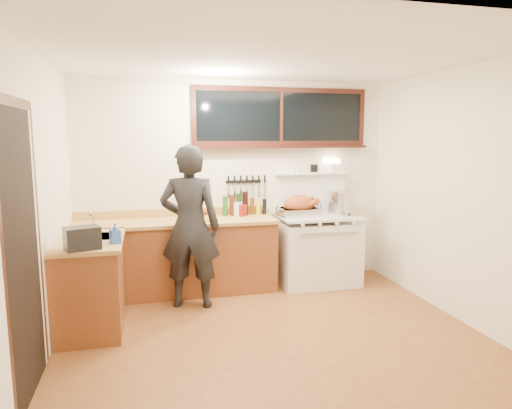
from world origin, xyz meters
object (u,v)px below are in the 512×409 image
object	(u,v)px
cutting_board	(197,216)
roast_turkey	(299,207)
man	(190,227)
vintage_stove	(317,248)

from	to	relation	value
cutting_board	roast_turkey	world-z (taller)	roast_turkey
cutting_board	roast_turkey	xyz separation A→B (m)	(1.30, 0.04, 0.05)
man	cutting_board	size ratio (longest dim) A/B	3.76
vintage_stove	man	distance (m)	1.79
man	cutting_board	world-z (taller)	man
vintage_stove	cutting_board	world-z (taller)	vintage_stove
vintage_stove	man	size ratio (longest dim) A/B	0.88
cutting_board	roast_turkey	size ratio (longest dim) A/B	0.88
man	roast_turkey	world-z (taller)	man
vintage_stove	roast_turkey	distance (m)	0.59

